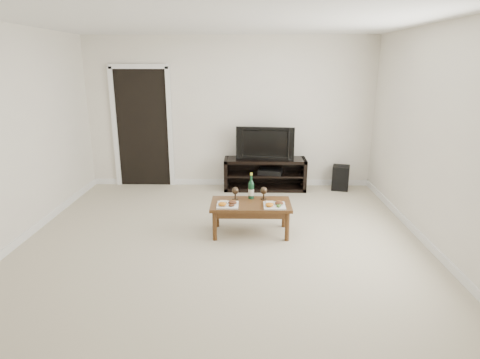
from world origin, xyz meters
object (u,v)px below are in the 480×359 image
media_console (265,174)px  subwoofer (341,178)px  television (265,143)px  coffee_table (251,218)px

media_console → subwoofer: 1.33m
television → coffee_table: television is taller
media_console → television: (0.00, 0.00, 0.56)m
television → coffee_table: 2.04m
media_console → subwoofer: bearing=0.3°
media_console → coffee_table: 1.94m
media_console → subwoofer: media_console is taller
media_console → subwoofer: size_ratio=3.34×
coffee_table → subwoofer: bearing=50.5°
media_console → subwoofer: (1.33, 0.01, -0.06)m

